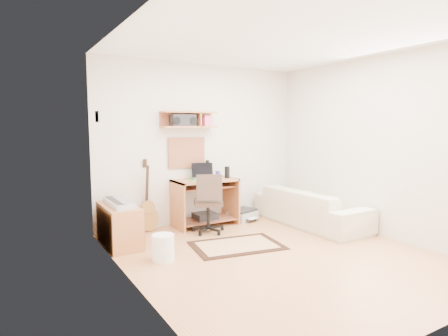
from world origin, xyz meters
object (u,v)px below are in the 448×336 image
cabinet (119,225)px  sofa (310,201)px  desk (205,202)px  task_chair (208,202)px  printer (243,215)px

cabinet → sofa: size_ratio=0.45×
desk → sofa: bearing=-29.7°
desk → task_chair: task_chair is taller
desk → sofa: 1.71m
desk → cabinet: (-1.48, -0.32, -0.10)m
desk → task_chair: bearing=-111.7°
task_chair → sofa: task_chair is taller
task_chair → cabinet: size_ratio=1.02×
cabinet → printer: cabinet is taller
printer → sofa: bearing=-64.6°
task_chair → printer: task_chair is taller
sofa → cabinet: bearing=79.9°
printer → sofa: 1.17m
cabinet → sofa: 3.01m
task_chair → cabinet: bearing=-160.2°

